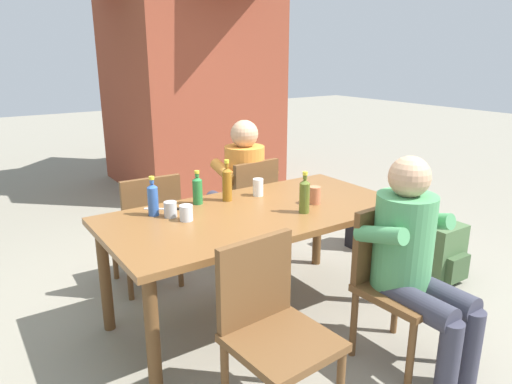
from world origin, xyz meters
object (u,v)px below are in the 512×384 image
Objects in this scene: bottle_amber at (227,183)px; bottle_olive at (304,195)px; chair_near_left at (271,323)px; cup_terracotta at (315,195)px; chair_far_right at (247,205)px; cup_white at (258,187)px; backpack_by_far_side at (364,223)px; table_knife at (166,209)px; bottle_green at (198,190)px; brick_kiosk at (189,64)px; bottle_blue at (153,199)px; chair_far_left at (148,225)px; cup_glass at (186,213)px; person_in_plaid_shirt at (240,182)px; backpack_by_near_side at (445,254)px; person_in_white_shirt at (414,255)px; dining_table at (256,222)px; cup_steel at (170,209)px.

bottle_amber is 0.55m from bottle_olive.
chair_near_left is at bearing -138.99° from bottle_olive.
chair_far_right is at bearing 87.58° from cup_terracotta.
backpack_by_far_side is at bearing 7.75° from cup_white.
bottle_amber is (-0.48, -0.49, 0.37)m from chair_far_right.
bottle_amber is 1.37× the size of table_knife.
bottle_olive reaches higher than cup_terracotta.
bottle_green is 0.08× the size of brick_kiosk.
cup_white is (0.75, -0.02, -0.05)m from bottle_blue.
chair_near_left is 1.00× the size of chair_far_left.
backpack_by_far_side is at bearing 4.40° from bottle_blue.
bottle_amber reaches higher than cup_glass.
bottle_blue is at bearing -179.44° from bottle_amber.
chair_far_right is 3.57× the size of bottle_blue.
person_in_plaid_shirt is 2.66× the size of backpack_by_near_side.
bottle_amber is at bearing -128.04° from person_in_plaid_shirt.
table_knife is at bearing 126.26° from person_in_white_shirt.
chair_far_left is 3.21m from brick_kiosk.
chair_far_right is 0.20m from person_in_plaid_shirt.
cup_glass is 2.01m from backpack_by_far_side.
bottle_blue is 1.20× the size of table_knife.
bottle_amber is 1.07× the size of bottle_olive.
dining_table is 0.97m from person_in_plaid_shirt.
cup_steel is (0.07, -0.08, -0.06)m from bottle_blue.
chair_near_left is 1.10m from bottle_blue.
cup_glass is 0.85m from cup_terracotta.
bottle_olive is 2.76× the size of cup_steel.
bottle_amber is 0.24m from cup_white.
chair_near_left is 0.74× the size of person_in_plaid_shirt.
brick_kiosk is (0.81, 3.43, 0.75)m from cup_terracotta.
bottle_olive is at bearing -56.03° from chair_far_left.
dining_table is 0.89m from chair_far_right.
person_in_white_shirt is at bearing -155.08° from backpack_by_near_side.
bottle_olive is 0.56× the size of backpack_by_far_side.
person_in_plaid_shirt is (0.85, 1.64, 0.17)m from chair_near_left.
cup_glass is 0.12m from cup_steel.
cup_white is (0.19, 0.25, 0.14)m from dining_table.
person_in_plaid_shirt reaches higher than cup_steel.
cup_terracotta is (0.44, -0.37, -0.06)m from bottle_amber.
dining_table is at bearing 166.04° from cup_terracotta.
bottle_olive is at bearing -60.47° from bottle_amber.
backpack_by_far_side is 3.20m from brick_kiosk.
bottle_blue reaches higher than table_knife.
brick_kiosk is (1.25, 3.05, 0.68)m from bottle_amber.
person_in_white_shirt reaches higher than backpack_by_far_side.
brick_kiosk is at bearing 71.78° from cup_white.
bottle_green reaches higher than cup_steel.
chair_near_left is 3.57× the size of bottle_blue.
backpack_by_near_side is (1.91, -0.46, -0.57)m from cup_glass.
bottle_blue is at bearing 97.40° from chair_near_left.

